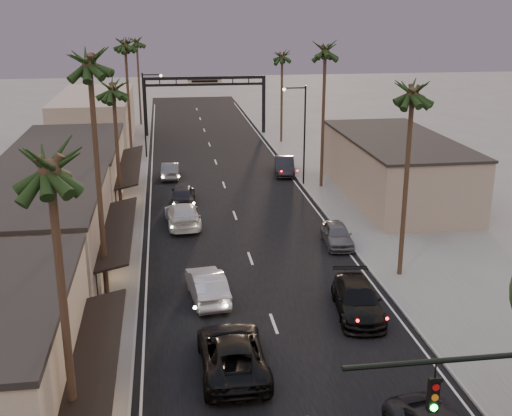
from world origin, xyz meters
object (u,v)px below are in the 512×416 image
object	(u,v)px
palm_la	(48,156)
palm_lc	(113,83)
streetlight_left	(147,108)
curbside_black	(358,300)
palm_lb	(89,56)
oncoming_silver	(207,285)
streetlight_right	(302,127)
palm_ld	(125,40)
palm_rc	(282,53)
oncoming_pickup	(232,353)
palm_far	(136,39)
arch	(205,91)
palm_rb	(325,46)
palm_ra	(413,86)

from	to	relation	value
palm_la	palm_lc	world-z (taller)	palm_la
streetlight_left	curbside_black	bearing A→B (deg)	-73.39
palm_lb	palm_la	bearing A→B (deg)	-90.00
oncoming_silver	curbside_black	size ratio (longest dim) A/B	0.90
palm_lb	palm_lc	bearing A→B (deg)	90.00
streetlight_right	palm_ld	world-z (taller)	palm_ld
palm_lc	palm_rc	world-z (taller)	same
oncoming_pickup	curbside_black	xyz separation A→B (m)	(7.17, 4.56, -0.05)
streetlight_right	palm_far	distance (m)	36.85
arch	palm_lc	size ratio (longest dim) A/B	1.25
palm_la	palm_far	bearing A→B (deg)	89.75
streetlight_left	palm_rc	bearing A→B (deg)	21.14
oncoming_pickup	palm_ld	bearing A→B (deg)	-81.76
oncoming_pickup	palm_lb	bearing A→B (deg)	-50.01
streetlight_left	palm_far	world-z (taller)	palm_far
palm_lc	palm_ld	bearing A→B (deg)	90.00
arch	palm_rb	world-z (taller)	palm_rb
arch	streetlight_left	world-z (taller)	streetlight_left
streetlight_right	palm_rb	bearing A→B (deg)	-30.76
arch	palm_la	size ratio (longest dim) A/B	1.15
palm_rb	oncoming_silver	size ratio (longest dim) A/B	2.79
streetlight_right	palm_rc	world-z (taller)	palm_rc
palm_far	oncoming_pickup	xyz separation A→B (m)	(5.71, -63.09, -10.57)
palm_rb	oncoming_pickup	bearing A→B (deg)	-111.04
curbside_black	oncoming_pickup	bearing A→B (deg)	-140.59
palm_ld	curbside_black	bearing A→B (deg)	-69.65
streetlight_right	palm_la	size ratio (longest dim) A/B	0.68
streetlight_right	palm_ra	world-z (taller)	palm_ra
palm_rc	palm_ra	bearing A→B (deg)	-90.00
palm_lb	oncoming_silver	xyz separation A→B (m)	(5.42, 0.41, -12.55)
palm_rc	palm_lc	bearing A→B (deg)	-121.56
palm_rb	palm_rc	distance (m)	20.09
palm_ld	palm_ra	bearing A→B (deg)	-60.98
palm_ra	curbside_black	size ratio (longest dim) A/B	2.33
palm_rc	curbside_black	bearing A→B (deg)	-95.16
palm_la	palm_lc	distance (m)	27.02
palm_lc	palm_far	world-z (taller)	palm_far
palm_ra	palm_lc	bearing A→B (deg)	145.10
streetlight_left	oncoming_silver	bearing A→B (deg)	-84.01
arch	palm_rb	size ratio (longest dim) A/B	1.07
palm_ra	palm_far	bearing A→B (deg)	107.38
streetlight_left	palm_ra	bearing A→B (deg)	-65.46
palm_ra	oncoming_silver	size ratio (longest dim) A/B	2.60
arch	streetlight_right	distance (m)	25.94
palm_lb	palm_rc	world-z (taller)	palm_lb
arch	curbside_black	size ratio (longest dim) A/B	2.68
arch	palm_rb	xyz separation A→B (m)	(8.60, -26.00, 6.88)
streetlight_right	palm_lb	size ratio (longest dim) A/B	0.59
arch	palm_lc	xyz separation A→B (m)	(-8.60, -34.00, 4.94)
streetlight_left	palm_ld	world-z (taller)	palm_ld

